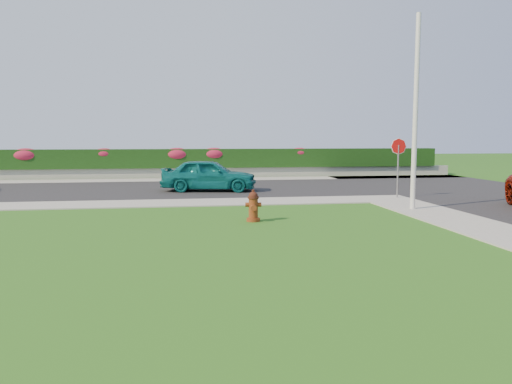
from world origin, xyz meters
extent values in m
plane|color=black|center=(0.00, 0.00, 0.00)|extent=(120.00, 120.00, 0.00)
cube|color=black|center=(-5.00, 14.00, 0.02)|extent=(26.00, 8.00, 0.04)
cube|color=gray|center=(-6.00, 9.00, 0.02)|extent=(24.00, 2.00, 0.04)
cube|color=gray|center=(7.00, 9.00, 0.02)|extent=(2.00, 2.00, 0.04)
cube|color=gray|center=(-1.00, 19.00, 0.02)|extent=(34.00, 2.00, 0.04)
cube|color=gray|center=(-1.00, 20.50, 0.30)|extent=(34.00, 0.40, 0.60)
cube|color=black|center=(-1.00, 20.60, 1.15)|extent=(32.00, 0.90, 1.10)
cylinder|color=#521C0C|center=(1.22, 4.78, 0.05)|extent=(0.39, 0.39, 0.09)
cylinder|color=#521C0C|center=(1.22, 4.78, 0.39)|extent=(0.26, 0.26, 0.59)
cylinder|color=black|center=(1.22, 4.78, 0.68)|extent=(0.32, 0.32, 0.06)
sphere|color=black|center=(1.22, 4.78, 0.72)|extent=(0.26, 0.26, 0.26)
cylinder|color=black|center=(1.22, 4.78, 0.87)|extent=(0.08, 0.08, 0.08)
cylinder|color=#521C0C|center=(1.05, 4.79, 0.48)|extent=(0.13, 0.14, 0.13)
cylinder|color=#521C0C|center=(1.39, 4.76, 0.48)|extent=(0.13, 0.14, 0.13)
cylinder|color=#521C0C|center=(1.21, 4.61, 0.41)|extent=(0.18, 0.15, 0.17)
imported|color=#0D6464|center=(0.43, 12.78, 0.74)|extent=(4.35, 2.34, 1.41)
cylinder|color=silver|center=(6.73, 6.21, 3.15)|extent=(0.16, 0.16, 6.30)
cylinder|color=slate|center=(7.59, 9.28, 1.04)|extent=(0.06, 0.06, 2.08)
cylinder|color=#B60F0C|center=(7.59, 9.28, 2.03)|extent=(0.61, 0.04, 0.61)
cylinder|color=white|center=(7.59, 9.28, 2.03)|extent=(0.64, 0.03, 0.64)
ellipsoid|color=red|center=(-9.34, 20.50, 1.39)|extent=(1.54, 0.99, 0.77)
ellipsoid|color=red|center=(-5.09, 20.50, 1.46)|extent=(1.23, 0.79, 0.62)
ellipsoid|color=red|center=(-0.97, 20.50, 1.40)|extent=(1.51, 0.97, 0.76)
ellipsoid|color=red|center=(1.19, 20.50, 1.41)|extent=(1.46, 0.94, 0.73)
ellipsoid|color=red|center=(6.37, 20.50, 1.47)|extent=(1.18, 0.76, 0.59)
camera|label=1|loc=(-0.81, -9.08, 2.37)|focal=35.00mm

